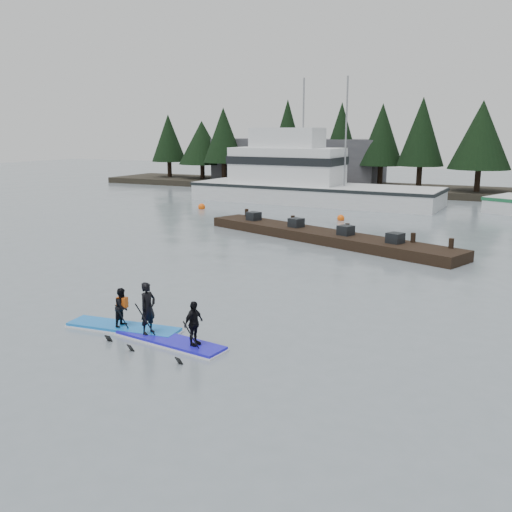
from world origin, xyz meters
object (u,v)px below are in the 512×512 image
at_px(fishing_boat_large, 306,192).
at_px(floating_dock, 323,236).
at_px(paddleboard_duo, 169,325).
at_px(paddleboard_solo, 123,318).

relative_size(fishing_boat_large, floating_dock, 1.29).
bearing_deg(paddleboard_duo, paddleboard_solo, 178.65).
xyz_separation_m(paddleboard_solo, paddleboard_duo, (1.88, -0.28, 0.18)).
height_order(fishing_boat_large, floating_dock, fishing_boat_large).
height_order(paddleboard_solo, paddleboard_duo, paddleboard_duo).
distance_m(floating_dock, paddleboard_solo, 16.06).
relative_size(floating_dock, paddleboard_duo, 4.48).
height_order(fishing_boat_large, paddleboard_solo, fishing_boat_large).
bearing_deg(fishing_boat_large, paddleboard_duo, -73.42).
bearing_deg(floating_dock, paddleboard_solo, -72.23).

